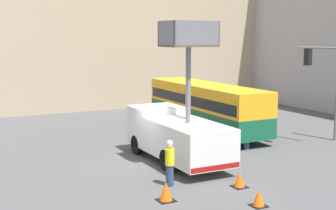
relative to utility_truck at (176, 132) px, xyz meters
The scene contains 10 objects.
ground_plane 1.89m from the utility_truck, 150.09° to the left, with size 120.00×120.00×0.00m, color #4C4C4F.
building_backdrop_far 23.25m from the utility_truck, 92.65° to the left, with size 44.00×10.00×17.88m.
utility_truck is the anchor object (origin of this frame).
city_bus 7.61m from the utility_truck, 47.66° to the left, with size 2.59×10.87×3.07m.
traffic_light_pole 9.77m from the utility_truck, ahead, with size 3.33×3.08×5.76m.
road_worker_near_truck 3.78m from the utility_truck, 122.20° to the right, with size 0.38×0.38×1.92m.
road_worker_directing 4.66m from the utility_truck, ahead, with size 0.38×0.38×1.77m.
traffic_cone_near_truck 5.62m from the utility_truck, 122.07° to the right, with size 0.64×0.64×0.73m.
traffic_cone_mid_road 6.81m from the utility_truck, 91.58° to the right, with size 0.56×0.56×0.64m.
traffic_cone_far_side 4.78m from the utility_truck, 84.19° to the right, with size 0.59×0.59×0.67m.
Camera 1 is at (-9.47, -20.25, 6.11)m, focal length 50.00 mm.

